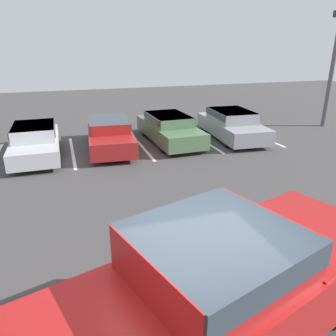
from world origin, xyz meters
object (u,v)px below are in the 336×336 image
object	(u,v)px
parked_sedan_b	(110,133)
pickup_truck	(228,283)
parked_sedan_d	(232,123)
light_post	(333,62)
parked_sedan_a	(35,140)
parked_sedan_c	(169,127)

from	to	relation	value
parked_sedan_b	pickup_truck	bearing A→B (deg)	5.57
pickup_truck	parked_sedan_d	bearing A→B (deg)	44.01
pickup_truck	light_post	world-z (taller)	light_post
parked_sedan_d	parked_sedan_b	bearing A→B (deg)	-86.35
parked_sedan_a	parked_sedan_c	xyz separation A→B (m)	(5.58, 0.34, -0.00)
pickup_truck	light_post	xyz separation A→B (m)	(11.38, 10.57, 2.38)
parked_sedan_a	parked_sedan_d	world-z (taller)	parked_sedan_d
parked_sedan_d	pickup_truck	bearing A→B (deg)	-24.62
light_post	pickup_truck	bearing A→B (deg)	-137.10
pickup_truck	parked_sedan_d	world-z (taller)	pickup_truck
parked_sedan_b	parked_sedan_d	world-z (taller)	parked_sedan_d
parked_sedan_b	light_post	distance (m)	11.87
pickup_truck	parked_sedan_b	size ratio (longest dim) A/B	1.35
parked_sedan_d	light_post	world-z (taller)	light_post
pickup_truck	parked_sedan_d	distance (m)	11.37
parked_sedan_a	parked_sedan_c	world-z (taller)	parked_sedan_a
parked_sedan_a	parked_sedan_d	xyz separation A→B (m)	(8.56, 0.05, 0.02)
parked_sedan_c	parked_sedan_d	xyz separation A→B (m)	(2.98, -0.28, 0.03)
parked_sedan_b	light_post	bearing A→B (deg)	97.30
pickup_truck	light_post	bearing A→B (deg)	25.75
parked_sedan_b	parked_sedan_d	bearing A→B (deg)	93.97
parked_sedan_c	light_post	distance (m)	9.27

